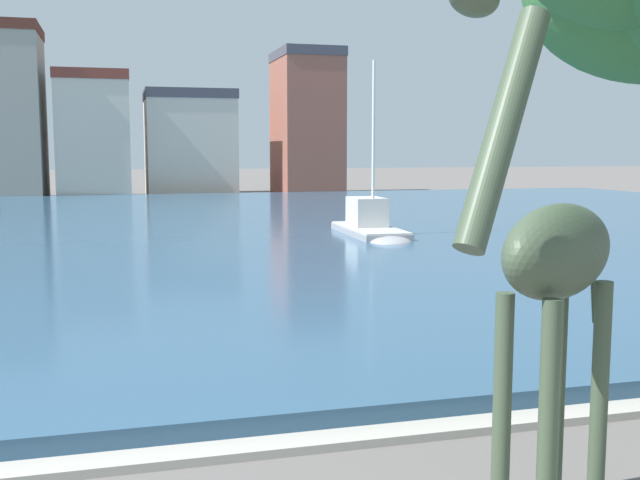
# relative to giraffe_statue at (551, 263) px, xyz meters

# --- Properties ---
(harbor_water) EXTENTS (76.88, 51.43, 0.39)m
(harbor_water) POSITION_rel_giraffe_statue_xyz_m (-1.05, 28.68, -2.57)
(harbor_water) COLOR #2D5170
(harbor_water) RESTS_ON ground
(quay_edge_coping) EXTENTS (76.88, 0.50, 0.12)m
(quay_edge_coping) POSITION_rel_giraffe_statue_xyz_m (-1.05, 2.72, -2.70)
(quay_edge_coping) COLOR #ADA89E
(quay_edge_coping) RESTS_ON ground
(giraffe_statue) EXTENTS (2.80, 2.09, 5.41)m
(giraffe_statue) POSITION_rel_giraffe_statue_xyz_m (0.00, 0.00, 0.00)
(giraffe_statue) COLOR #3D4C38
(giraffe_statue) RESTS_ON ground
(sailboat_grey) EXTENTS (2.09, 6.31, 7.41)m
(sailboat_grey) POSITION_rel_giraffe_statue_xyz_m (5.98, 22.58, -2.16)
(sailboat_grey) COLOR #939399
(sailboat_grey) RESTS_ON ground
(townhouse_corner_house) EXTENTS (5.74, 7.26, 10.05)m
(townhouse_corner_house) POSITION_rel_giraffe_statue_xyz_m (-5.68, 57.89, 2.28)
(townhouse_corner_house) COLOR beige
(townhouse_corner_house) RESTS_ON ground
(townhouse_wide_warehouse) EXTENTS (7.54, 7.29, 8.86)m
(townhouse_wide_warehouse) POSITION_rel_giraffe_statue_xyz_m (2.20, 59.68, 1.68)
(townhouse_wide_warehouse) COLOR beige
(townhouse_wide_warehouse) RESTS_ON ground
(townhouse_end_terrace) EXTENTS (5.21, 7.45, 12.39)m
(townhouse_end_terrace) POSITION_rel_giraffe_statue_xyz_m (12.20, 58.06, 3.45)
(townhouse_end_terrace) COLOR #8E5142
(townhouse_end_terrace) RESTS_ON ground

